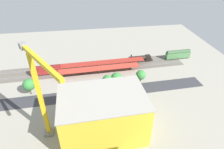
% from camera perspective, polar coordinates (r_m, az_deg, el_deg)
% --- Properties ---
extents(ground_plane, '(180.01, 180.01, 0.00)m').
position_cam_1_polar(ground_plane, '(103.21, -4.26, -3.83)').
color(ground_plane, '#9E998C').
rests_on(ground_plane, ground).
extents(rail_bed, '(113.00, 19.24, 0.01)m').
position_cam_1_polar(rail_bed, '(120.64, -5.15, 2.07)').
color(rail_bed, '#665E54').
rests_on(rail_bed, ground).
extents(street_asphalt, '(112.77, 13.33, 0.01)m').
position_cam_1_polar(street_asphalt, '(99.25, -4.00, -5.54)').
color(street_asphalt, '#38383D').
rests_on(street_asphalt, ground).
extents(track_rails, '(112.43, 12.82, 0.12)m').
position_cam_1_polar(track_rails, '(120.55, -5.16, 2.15)').
color(track_rails, '#9E9EA8').
rests_on(track_rails, ground).
extents(platform_canopy_near, '(46.74, 6.90, 4.23)m').
position_cam_1_polar(platform_canopy_near, '(111.81, -3.80, 1.84)').
color(platform_canopy_near, '#C63D2D').
rests_on(platform_canopy_near, ground).
extents(platform_canopy_far, '(62.96, 7.29, 4.34)m').
position_cam_1_polar(platform_canopy_far, '(116.88, -5.60, 3.29)').
color(platform_canopy_far, '#A82D23').
rests_on(platform_canopy_far, ground).
extents(locomotive, '(15.98, 3.56, 5.31)m').
position_cam_1_polar(locomotive, '(127.56, 8.42, 4.65)').
color(locomotive, black).
rests_on(locomotive, ground).
extents(passenger_coach, '(16.60, 3.47, 6.14)m').
position_cam_1_polar(passenger_coach, '(136.21, 18.83, 5.71)').
color(passenger_coach, black).
rests_on(passenger_coach, ground).
extents(freight_coach_far, '(17.18, 3.58, 5.76)m').
position_cam_1_polar(freight_coach_far, '(118.31, -18.78, 1.32)').
color(freight_coach_far, black).
rests_on(freight_coach_far, ground).
extents(parked_car_0, '(4.67, 1.81, 1.77)m').
position_cam_1_polar(parked_car_0, '(98.78, 6.66, -5.35)').
color(parked_car_0, black).
rests_on(parked_car_0, ground).
extents(parked_car_1, '(4.61, 1.89, 1.85)m').
position_cam_1_polar(parked_car_1, '(97.14, 1.58, -5.83)').
color(parked_car_1, black).
rests_on(parked_car_1, ground).
extents(parked_car_2, '(4.26, 2.07, 1.74)m').
position_cam_1_polar(parked_car_2, '(95.93, -3.36, -6.51)').
color(parked_car_2, black).
rests_on(parked_car_2, ground).
extents(parked_car_3, '(4.80, 1.89, 1.79)m').
position_cam_1_polar(parked_car_3, '(95.93, -7.97, -6.81)').
color(parked_car_3, black).
rests_on(parked_car_3, ground).
extents(parked_car_4, '(4.26, 1.87, 1.84)m').
position_cam_1_polar(parked_car_4, '(96.70, -12.91, -7.04)').
color(parked_car_4, black).
rests_on(parked_car_4, ground).
extents(construction_building, '(31.96, 22.11, 17.62)m').
position_cam_1_polar(construction_building, '(75.05, -2.66, -11.84)').
color(construction_building, yellow).
rests_on(construction_building, ground).
extents(construction_roof_slab, '(32.58, 22.73, 0.40)m').
position_cam_1_polar(construction_roof_slab, '(69.01, -2.85, -6.52)').
color(construction_roof_slab, '#ADA89E').
rests_on(construction_roof_slab, construction_building).
extents(tower_crane, '(15.35, 23.42, 37.32)m').
position_cam_1_polar(tower_crane, '(68.41, -20.23, -4.79)').
color(tower_crane, gray).
rests_on(tower_crane, ground).
extents(box_truck_0, '(9.69, 3.39, 3.60)m').
position_cam_1_polar(box_truck_0, '(90.81, -3.30, -8.36)').
color(box_truck_0, black).
rests_on(box_truck_0, ground).
extents(street_tree_0, '(5.15, 5.15, 7.40)m').
position_cam_1_polar(street_tree_0, '(100.37, -1.38, -1.55)').
color(street_tree_0, brown).
rests_on(street_tree_0, ground).
extents(street_tree_1, '(5.95, 5.95, 7.60)m').
position_cam_1_polar(street_tree_1, '(101.93, 1.26, -1.08)').
color(street_tree_1, brown).
rests_on(street_tree_1, ground).
extents(street_tree_2, '(6.03, 6.03, 8.78)m').
position_cam_1_polar(street_tree_2, '(103.51, -23.23, -2.78)').
color(street_tree_2, brown).
rests_on(street_tree_2, ground).
extents(street_tree_3, '(5.24, 5.24, 8.11)m').
position_cam_1_polar(street_tree_3, '(104.05, 8.44, -0.14)').
color(street_tree_3, brown).
rests_on(street_tree_3, ground).
extents(traffic_light, '(0.50, 0.36, 6.04)m').
position_cam_1_polar(traffic_light, '(102.14, 3.40, -1.45)').
color(traffic_light, '#333333').
rests_on(traffic_light, ground).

